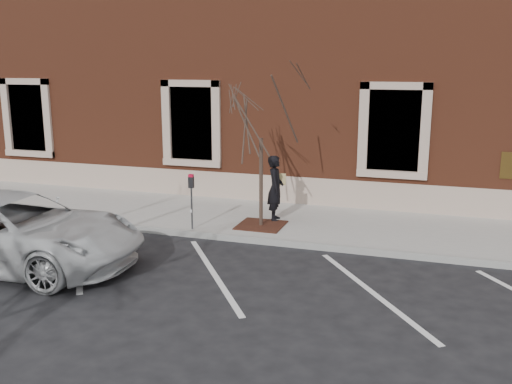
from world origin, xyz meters
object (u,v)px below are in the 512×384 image
(man, at_px, (275,188))
(parking_meter, at_px, (191,191))
(sapling, at_px, (261,113))
(white_truck, at_px, (13,231))

(man, distance_m, parking_meter, 2.25)
(man, height_order, sapling, sapling)
(parking_meter, height_order, white_truck, parking_meter)
(parking_meter, distance_m, sapling, 2.56)
(parking_meter, relative_size, sapling, 0.34)
(man, relative_size, parking_meter, 1.24)
(man, bearing_deg, sapling, 149.75)
(white_truck, bearing_deg, parking_meter, -41.57)
(man, distance_m, white_truck, 6.36)
(man, distance_m, sapling, 2.09)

